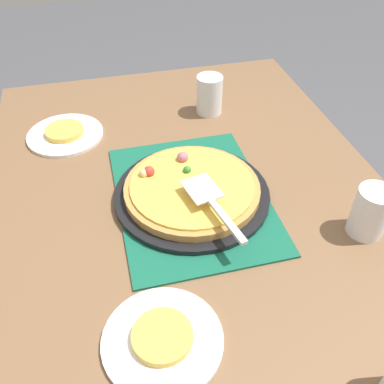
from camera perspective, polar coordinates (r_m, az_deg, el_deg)
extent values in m
plane|color=#4C4C51|center=(1.65, 0.00, -20.36)|extent=(8.00, 8.00, 0.00)
cube|color=brown|center=(1.06, 0.00, -1.41)|extent=(1.40, 1.00, 0.03)
cube|color=brown|center=(1.79, -19.01, 1.19)|extent=(0.07, 0.07, 0.72)
cube|color=brown|center=(1.88, 8.36, 5.49)|extent=(0.07, 0.07, 0.72)
cube|color=#145B42|center=(1.04, 0.00, -0.69)|extent=(0.48, 0.36, 0.01)
cylinder|color=black|center=(1.04, 0.00, -0.29)|extent=(0.38, 0.38, 0.01)
cylinder|color=#B78442|center=(1.03, 0.00, 0.42)|extent=(0.33, 0.33, 0.02)
cylinder|color=#EAB747|center=(1.02, 0.00, 0.96)|extent=(0.30, 0.30, 0.01)
sphere|color=#B76675|center=(1.01, 1.29, 1.27)|extent=(0.02, 0.02, 0.02)
sphere|color=red|center=(1.05, -5.82, 2.75)|extent=(0.03, 0.03, 0.03)
sphere|color=#338433|center=(1.05, -0.86, 2.99)|extent=(0.02, 0.02, 0.02)
sphere|color=#338433|center=(1.02, 1.06, 1.68)|extent=(0.03, 0.03, 0.03)
sphere|color=#B76675|center=(1.09, -1.49, 4.65)|extent=(0.03, 0.03, 0.03)
sphere|color=#E5CC7F|center=(1.05, -6.50, 2.55)|extent=(0.02, 0.02, 0.02)
cylinder|color=white|center=(1.31, -16.70, 7.39)|extent=(0.22, 0.22, 0.01)
cylinder|color=white|center=(0.81, -3.98, -19.27)|extent=(0.22, 0.22, 0.01)
cylinder|color=#EAB747|center=(1.30, -16.81, 7.86)|extent=(0.11, 0.11, 0.02)
cylinder|color=#EAB747|center=(0.79, -4.03, -18.82)|extent=(0.11, 0.11, 0.02)
cylinder|color=white|center=(1.00, 22.90, -2.52)|extent=(0.08, 0.08, 0.12)
cylinder|color=white|center=(1.35, 2.36, 12.94)|extent=(0.08, 0.08, 0.12)
cube|color=silver|center=(0.97, 1.33, 0.44)|extent=(0.10, 0.09, 0.00)
cube|color=#B2B2B7|center=(0.90, 4.75, -3.91)|extent=(0.14, 0.05, 0.01)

